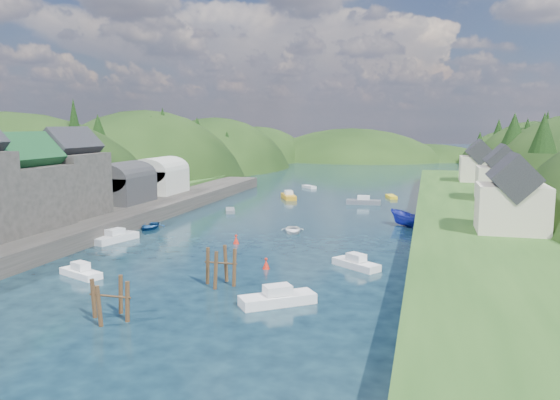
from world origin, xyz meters
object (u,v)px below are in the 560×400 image
(piling_cluster_near, at_px, (110,304))
(channel_buoy_far, at_px, (236,240))
(piling_cluster_far, at_px, (221,270))
(channel_buoy_near, at_px, (266,264))

(piling_cluster_near, bearing_deg, channel_buoy_far, 89.48)
(piling_cluster_near, height_order, piling_cluster_far, piling_cluster_far)
(channel_buoy_near, height_order, channel_buoy_far, same)
(piling_cluster_far, height_order, channel_buoy_near, piling_cluster_far)
(piling_cluster_near, relative_size, channel_buoy_far, 3.16)
(channel_buoy_near, xyz_separation_m, channel_buoy_far, (-6.50, 9.63, 0.00))
(piling_cluster_far, bearing_deg, piling_cluster_near, -114.36)
(piling_cluster_far, distance_m, channel_buoy_far, 16.26)
(piling_cluster_near, distance_m, channel_buoy_far, 25.58)
(channel_buoy_far, bearing_deg, channel_buoy_near, -55.98)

